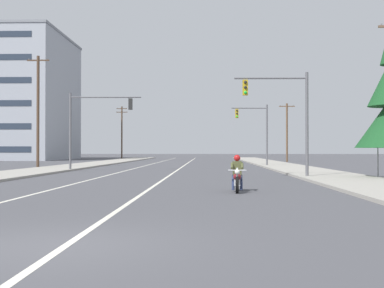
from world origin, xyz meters
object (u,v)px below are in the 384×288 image
object	(u,v)px
traffic_signal_near_left	(91,119)
utility_pole_right_far	(287,131)
traffic_signal_near_right	(286,109)
traffic_signal_mid_right	(257,126)
utility_pole_left_far	(122,131)
street_sign	(378,153)
motorcycle_with_rider	(237,177)
utility_pole_left_near	(38,110)

from	to	relation	value
traffic_signal_near_left	utility_pole_right_far	xyz separation A→B (m)	(20.28, 30.60, 0.11)
traffic_signal_near_left	utility_pole_right_far	distance (m)	36.71
traffic_signal_near_right	traffic_signal_mid_right	world-z (taller)	same
traffic_signal_near_right	utility_pole_left_far	bearing A→B (deg)	107.80
utility_pole_right_far	street_sign	world-z (taller)	utility_pole_right_far
motorcycle_with_rider	traffic_signal_mid_right	size ratio (longest dim) A/B	0.35
utility_pole_left_near	utility_pole_left_far	xyz separation A→B (m)	(-0.36, 47.49, -0.12)
traffic_signal_mid_right	utility_pole_left_far	xyz separation A→B (m)	(-20.71, 41.99, 1.16)
traffic_signal_mid_right	street_sign	size ratio (longest dim) A/B	2.58
traffic_signal_near_left	utility_pole_left_far	distance (m)	53.35
utility_pole_left_near	utility_pole_right_far	world-z (taller)	utility_pole_left_near
traffic_signal_near_right	utility_pole_right_far	bearing A→B (deg)	81.08
traffic_signal_near_left	traffic_signal_mid_right	size ratio (longest dim) A/B	1.00
motorcycle_with_rider	utility_pole_left_far	distance (m)	75.07
motorcycle_with_rider	traffic_signal_near_left	xyz separation A→B (m)	(-10.42, 20.05, 3.56)
motorcycle_with_rider	utility_pole_left_far	world-z (taller)	utility_pole_left_far
traffic_signal_mid_right	utility_pole_right_far	world-z (taller)	utility_pole_right_far
traffic_signal_mid_right	street_sign	distance (m)	21.60
utility_pole_right_far	utility_pole_left_far	xyz separation A→B (m)	(-26.76, 22.35, 0.92)
utility_pole_left_near	traffic_signal_mid_right	bearing A→B (deg)	15.13
motorcycle_with_rider	traffic_signal_near_left	distance (m)	22.87
utility_pole_right_far	utility_pole_left_far	world-z (taller)	utility_pole_left_far
traffic_signal_near_right	utility_pole_left_near	size ratio (longest dim) A/B	0.61
utility_pole_left_near	street_sign	world-z (taller)	utility_pole_left_near
motorcycle_with_rider	utility_pole_right_far	size ratio (longest dim) A/B	0.27
utility_pole_left_far	street_sign	bearing A→B (deg)	-67.68
utility_pole_left_near	street_sign	distance (m)	29.95
utility_pole_left_near	utility_pole_right_far	distance (m)	36.48
traffic_signal_near_left	street_sign	bearing A→B (deg)	-27.11
traffic_signal_near_left	street_sign	world-z (taller)	traffic_signal_near_left
utility_pole_left_far	utility_pole_left_near	bearing A→B (deg)	-89.57
traffic_signal_near_left	utility_pole_left_near	bearing A→B (deg)	138.32
motorcycle_with_rider	street_sign	bearing A→B (deg)	48.81
traffic_signal_near_right	utility_pole_left_near	distance (m)	25.52
utility_pole_left_near	utility_pole_left_far	distance (m)	47.49
traffic_signal_near_right	traffic_signal_near_left	world-z (taller)	same
traffic_signal_mid_right	utility_pole_right_far	xyz separation A→B (m)	(6.05, 19.64, 0.24)
traffic_signal_near_right	traffic_signal_mid_right	distance (m)	21.34
traffic_signal_near_left	utility_pole_left_far	bearing A→B (deg)	96.98
traffic_signal_mid_right	traffic_signal_near_right	bearing A→B (deg)	-91.02
utility_pole_left_near	street_sign	size ratio (longest dim) A/B	4.25
utility_pole_right_far	utility_pole_left_far	distance (m)	34.88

